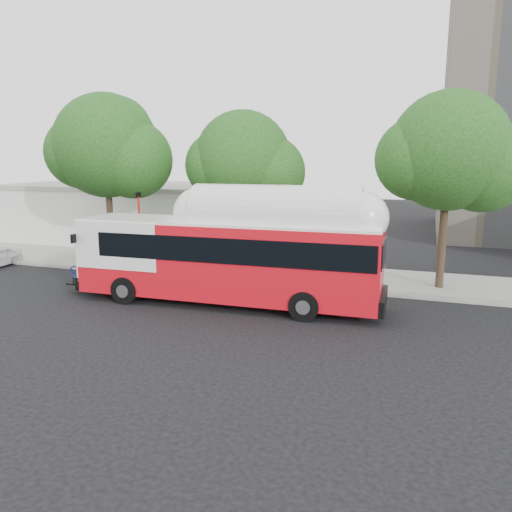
{
  "coord_description": "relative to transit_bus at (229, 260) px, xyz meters",
  "views": [
    {
      "loc": [
        8.34,
        -18.73,
        6.15
      ],
      "look_at": [
        0.77,
        3.0,
        1.63
      ],
      "focal_mm": 35.0,
      "sensor_mm": 36.0,
      "label": 1
    }
  ],
  "objects": [
    {
      "name": "red_curb_segment",
      "position": [
        -3.45,
        3.52,
        -1.84
      ],
      "size": [
        10.0,
        0.32,
        0.16
      ],
      "primitive_type": "cube",
      "color": "maroon",
      "rests_on": "ground"
    },
    {
      "name": "curb_strip",
      "position": [
        -0.45,
        3.52,
        -1.84
      ],
      "size": [
        60.0,
        0.3,
        0.15
      ],
      "primitive_type": "cube",
      "color": "gray",
      "rests_on": "ground"
    },
    {
      "name": "low_commercial_bldg",
      "position": [
        -14.45,
        13.62,
        0.23
      ],
      "size": [
        16.2,
        10.2,
        4.25
      ],
      "color": "silver",
      "rests_on": "ground"
    },
    {
      "name": "street_tree_mid",
      "position": [
        -1.04,
        5.68,
        3.99
      ],
      "size": [
        5.75,
        5.0,
        8.62
      ],
      "color": "#2D2116",
      "rests_on": "ground"
    },
    {
      "name": "sidewalk",
      "position": [
        -0.45,
        6.12,
        -1.84
      ],
      "size": [
        60.0,
        5.0,
        0.15
      ],
      "primitive_type": "cube",
      "color": "gray",
      "rests_on": "ground"
    },
    {
      "name": "signal_pole",
      "position": [
        -6.9,
        4.14,
        0.32
      ],
      "size": [
        0.12,
        0.41,
        4.35
      ],
      "color": "red",
      "rests_on": "ground"
    },
    {
      "name": "ground",
      "position": [
        -0.45,
        -0.38,
        -1.92
      ],
      "size": [
        120.0,
        120.0,
        0.0
      ],
      "primitive_type": "plane",
      "color": "black",
      "rests_on": "ground"
    },
    {
      "name": "street_tree_left",
      "position": [
        -8.98,
        5.18,
        4.69
      ],
      "size": [
        6.67,
        5.8,
        9.74
      ],
      "color": "#2D2116",
      "rests_on": "ground"
    },
    {
      "name": "transit_bus",
      "position": [
        0.0,
        0.0,
        0.0
      ],
      "size": [
        13.95,
        3.29,
        4.1
      ],
      "rotation": [
        0.0,
        0.0,
        0.03
      ],
      "color": "red",
      "rests_on": "ground"
    },
    {
      "name": "street_tree_right",
      "position": [
        8.99,
        5.48,
        4.34
      ],
      "size": [
        6.21,
        5.4,
        9.18
      ],
      "color": "#2D2116",
      "rests_on": "ground"
    }
  ]
}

